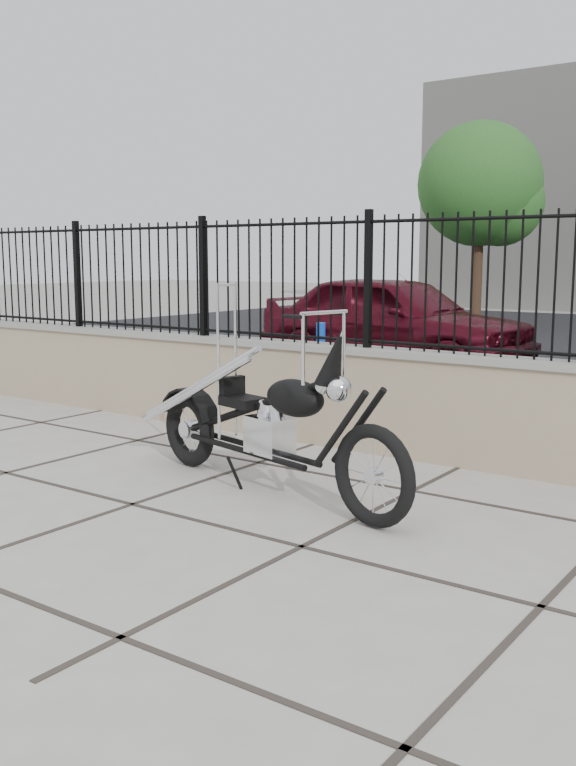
# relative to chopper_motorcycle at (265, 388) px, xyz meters

# --- Properties ---
(ground_plane) EXTENTS (90.00, 90.00, 0.00)m
(ground_plane) POSITION_rel_chopper_motorcycle_xyz_m (0.92, -0.84, -0.81)
(ground_plane) COLOR #99968E
(ground_plane) RESTS_ON ground
(retaining_wall) EXTENTS (14.00, 0.36, 0.96)m
(retaining_wall) POSITION_rel_chopper_motorcycle_xyz_m (0.92, 1.66, -0.33)
(retaining_wall) COLOR gray
(retaining_wall) RESTS_ON ground_plane
(iron_fence) EXTENTS (14.00, 0.08, 1.20)m
(iron_fence) POSITION_rel_chopper_motorcycle_xyz_m (0.92, 1.66, 0.75)
(iron_fence) COLOR black
(iron_fence) RESTS_ON retaining_wall
(chopper_motorcycle) EXTENTS (2.72, 1.08, 1.61)m
(chopper_motorcycle) POSITION_rel_chopper_motorcycle_xyz_m (0.00, 0.00, 0.00)
(chopper_motorcycle) COLOR black
(chopper_motorcycle) RESTS_ON ground_plane
(car_red) EXTENTS (4.69, 2.23, 1.55)m
(car_red) POSITION_rel_chopper_motorcycle_xyz_m (-2.51, 6.72, -0.03)
(car_red) COLOR #480A15
(car_red) RESTS_ON parking_lot
(bollard_a) EXTENTS (0.16, 0.16, 0.98)m
(bollard_a) POSITION_rel_chopper_motorcycle_xyz_m (-1.90, 3.65, -0.32)
(bollard_a) COLOR blue
(bollard_a) RESTS_ON ground_plane
(tree_left) EXTENTS (3.26, 3.26, 5.50)m
(tree_left) POSITION_rel_chopper_motorcycle_xyz_m (-5.02, 16.00, 3.05)
(tree_left) COLOR #382619
(tree_left) RESTS_ON ground_plane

